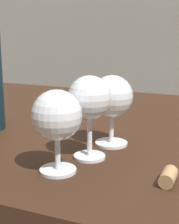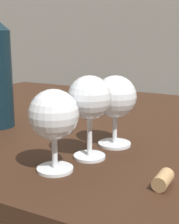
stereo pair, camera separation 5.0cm
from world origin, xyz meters
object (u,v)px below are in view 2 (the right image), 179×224
Objects in this scene: wine_glass_cabernet at (115,99)px; cork at (163,180)px; wine_glass_chardonnay at (89,99)px; wine_glass_rose at (54,116)px.

cork is at bearing -44.75° from wine_glass_cabernet.
wine_glass_chardonnay reaches higher than wine_glass_cabernet.
wine_glass_rose is 0.16m from wine_glass_cabernet.
wine_glass_rose is 0.91× the size of wine_glass_chardonnay.
cork is at bearing 7.99° from wine_glass_rose.
wine_glass_cabernet is 0.21m from cork.
wine_glass_rose is 0.08m from wine_glass_chardonnay.
wine_glass_chardonnay reaches higher than wine_glass_rose.
wine_glass_chardonnay is 3.47× the size of cork.
wine_glass_chardonnay reaches higher than cork.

